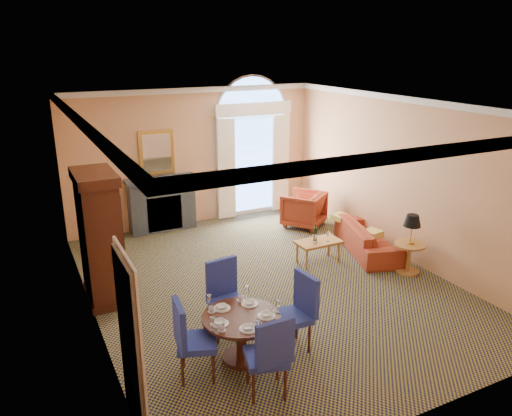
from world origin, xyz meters
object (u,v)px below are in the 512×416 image
dining_table (241,326)px  side_table (411,237)px  armoire (100,239)px  armchair (304,209)px  coffee_table (318,242)px  sofa (368,238)px

dining_table → side_table: (3.99, 1.09, 0.19)m
armoire → armchair: (4.89, 1.51, -0.66)m
side_table → coffee_table: bearing=138.0°
armoire → armchair: armoire is taller
armoire → dining_table: armoire is taller
armoire → sofa: size_ratio=1.08×
dining_table → sofa: bearing=29.6°
dining_table → armchair: (3.55, 4.15, -0.10)m
sofa → coffee_table: 1.23m
armchair → coffee_table: (-0.84, -1.91, 0.01)m
dining_table → armchair: bearing=49.5°
armchair → side_table: size_ratio=0.80×
coffee_table → side_table: side_table is taller
sofa → coffee_table: coffee_table is taller
dining_table → side_table: side_table is taller
armchair → side_table: side_table is taller
dining_table → sofa: (3.94, 2.23, -0.21)m
armoire → side_table: 5.55m
armoire → sofa: armoire is taller
coffee_table → sofa: bearing=-0.9°
armoire → armchair: size_ratio=2.45×
sofa → armchair: (-0.38, 1.92, 0.11)m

